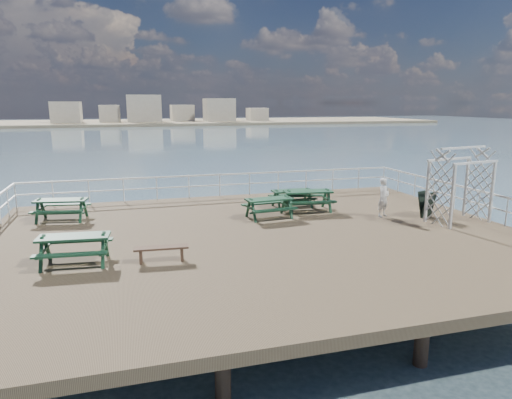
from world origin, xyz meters
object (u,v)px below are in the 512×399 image
object	(u,v)px
picnic_table_a	(61,205)
flat_bench_near	(161,250)
picnic_table_d	(74,243)
picnic_table_c	(308,196)
picnic_table_e	(269,204)
trellis_arbor	(460,189)
person	(384,198)
picnic_table_b	(292,195)

from	to	relation	value
picnic_table_a	flat_bench_near	size ratio (longest dim) A/B	1.38
picnic_table_a	picnic_table_d	size ratio (longest dim) A/B	1.04
flat_bench_near	picnic_table_c	bearing A→B (deg)	40.11
picnic_table_c	picnic_table_d	bearing A→B (deg)	-148.09
picnic_table_e	trellis_arbor	xyz separation A→B (m)	(6.60, -2.58, 0.69)
picnic_table_d	picnic_table_e	distance (m)	7.60
picnic_table_a	person	size ratio (longest dim) A/B	1.39
picnic_table_e	flat_bench_near	bearing A→B (deg)	-143.86
picnic_table_d	flat_bench_near	bearing A→B (deg)	-5.91
picnic_table_d	flat_bench_near	world-z (taller)	picnic_table_d
trellis_arbor	picnic_table_b	bearing A→B (deg)	130.68
picnic_table_a	picnic_table_d	distance (m)	5.40
picnic_table_a	person	distance (m)	12.42
picnic_table_b	picnic_table_d	bearing A→B (deg)	-149.11
picnic_table_c	flat_bench_near	world-z (taller)	picnic_table_c
flat_bench_near	picnic_table_d	bearing A→B (deg)	172.59
picnic_table_a	picnic_table_c	bearing A→B (deg)	3.20
picnic_table_c	picnic_table_e	distance (m)	2.05
trellis_arbor	person	size ratio (longest dim) A/B	1.86
person	flat_bench_near	bearing A→B (deg)	174.74
picnic_table_d	picnic_table_e	xyz separation A→B (m)	(6.75, 3.48, -0.03)
picnic_table_c	picnic_table_e	bearing A→B (deg)	-153.44
picnic_table_a	flat_bench_near	bearing A→B (deg)	-50.62
picnic_table_c	picnic_table_b	bearing A→B (deg)	122.84
picnic_table_a	picnic_table_e	xyz separation A→B (m)	(7.71, -1.84, -0.02)
picnic_table_a	picnic_table_d	bearing A→B (deg)	-69.96
picnic_table_b	picnic_table_e	world-z (taller)	picnic_table_e
trellis_arbor	picnic_table_d	bearing A→B (deg)	173.34
picnic_table_a	flat_bench_near	world-z (taller)	picnic_table_a
picnic_table_a	picnic_table_b	world-z (taller)	picnic_table_a
person	picnic_table_e	bearing A→B (deg)	143.11
picnic_table_d	flat_bench_near	size ratio (longest dim) A/B	1.33
picnic_table_c	picnic_table_d	size ratio (longest dim) A/B	1.04
trellis_arbor	picnic_table_e	bearing A→B (deg)	148.17
picnic_table_e	person	bearing A→B (deg)	-18.91
picnic_table_c	person	size ratio (longest dim) A/B	1.39
picnic_table_a	person	xyz separation A→B (m)	(12.08, -2.88, 0.17)
picnic_table_e	flat_bench_near	size ratio (longest dim) A/B	1.26
picnic_table_b	picnic_table_a	bearing A→B (deg)	177.79
picnic_table_d	person	distance (m)	11.39
picnic_table_d	flat_bench_near	distance (m)	2.38
picnic_table_d	flat_bench_near	xyz separation A→B (m)	(2.32, -0.46, -0.27)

